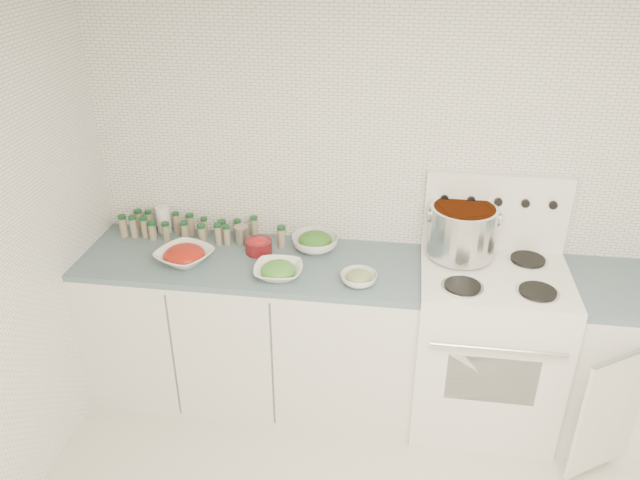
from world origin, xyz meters
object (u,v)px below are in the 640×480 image
(bowl_snowpea, at_px, (278,270))
(stove, at_px, (485,341))
(stock_pot, at_px, (462,229))
(bowl_tomato, at_px, (184,255))

(bowl_snowpea, bearing_deg, stove, 7.53)
(stock_pot, distance_m, bowl_tomato, 1.49)
(bowl_tomato, relative_size, bowl_snowpea, 1.42)
(stock_pot, relative_size, bowl_snowpea, 1.43)
(stock_pot, bearing_deg, stove, -40.49)
(stove, xyz_separation_m, stock_pot, (-0.18, 0.15, 0.60))
(stock_pot, height_order, bowl_snowpea, stock_pot)
(stove, distance_m, stock_pot, 0.64)
(stove, height_order, stock_pot, stove)
(stove, distance_m, bowl_snowpea, 1.21)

